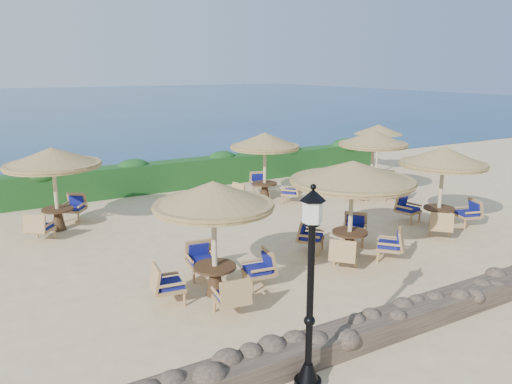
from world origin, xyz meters
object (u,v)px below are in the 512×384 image
extra_parasol (379,130)px  cafe_set_5 (373,152)px  lamp_post (310,300)px  cafe_set_4 (265,153)px  cafe_set_3 (53,167)px  cafe_set_1 (352,187)px  cafe_set_2 (443,171)px  cafe_set_0 (214,219)px

extra_parasol → cafe_set_5: size_ratio=0.84×
lamp_post → cafe_set_4: lamp_post is taller
cafe_set_3 → cafe_set_5: (11.56, -1.68, -0.24)m
lamp_post → cafe_set_1: (4.38, 4.22, 0.39)m
cafe_set_2 → cafe_set_5: same height
extra_parasol → cafe_set_3: size_ratio=0.82×
lamp_post → extra_parasol: 17.41m
cafe_set_0 → cafe_set_5: (9.23, 5.03, 0.01)m
extra_parasol → cafe_set_4: (-7.22, -1.57, -0.29)m
cafe_set_1 → cafe_set_2: 4.05m
extra_parasol → cafe_set_3: bearing=-174.4°
cafe_set_0 → cafe_set_3: same height
cafe_set_1 → cafe_set_0: bearing=-174.9°
extra_parasol → cafe_set_2: cafe_set_2 is taller
cafe_set_2 → cafe_set_4: (-3.03, 5.77, -0.00)m
cafe_set_2 → cafe_set_3: (-10.58, 5.89, 0.16)m
cafe_set_3 → cafe_set_2: bearing=-29.1°
lamp_post → cafe_set_4: 11.74m
cafe_set_3 → lamp_post: bearing=-78.4°
extra_parasol → cafe_set_3: (-14.76, -1.45, -0.13)m
lamp_post → cafe_set_5: 12.92m
cafe_set_2 → cafe_set_4: size_ratio=1.00×
cafe_set_2 → cafe_set_3: same height
cafe_set_1 → cafe_set_4: bearing=80.9°
lamp_post → cafe_set_3: 10.79m
extra_parasol → cafe_set_2: size_ratio=0.86×
extra_parasol → lamp_post: bearing=-136.4°
cafe_set_2 → cafe_set_0: bearing=-174.3°
cafe_set_1 → cafe_set_2: size_ratio=1.20×
lamp_post → cafe_set_0: (0.17, 3.84, 0.24)m
cafe_set_2 → cafe_set_1: bearing=-173.7°
extra_parasol → cafe_set_0: 14.88m
cafe_set_4 → cafe_set_2: bearing=-62.3°
cafe_set_2 → cafe_set_5: (0.99, 4.21, -0.08)m
cafe_set_0 → cafe_set_4: bearing=51.7°
cafe_set_1 → cafe_set_4: same height
extra_parasol → cafe_set_0: bearing=-146.7°
lamp_post → cafe_set_3: lamp_post is taller
cafe_set_0 → cafe_set_3: size_ratio=0.97×
cafe_set_3 → cafe_set_4: size_ratio=1.06×
cafe_set_2 → lamp_post: bearing=-151.0°
cafe_set_4 → cafe_set_5: (4.02, -1.56, -0.08)m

